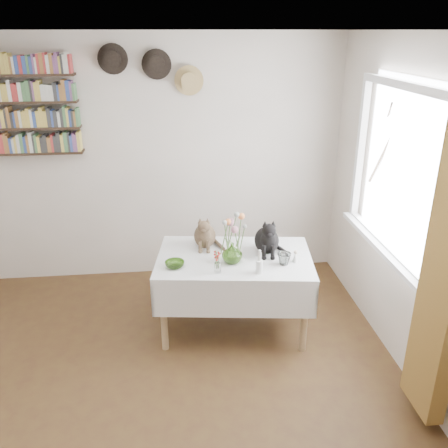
{
  "coord_description": "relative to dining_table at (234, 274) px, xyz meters",
  "views": [
    {
      "loc": [
        0.27,
        -2.51,
        2.5
      ],
      "look_at": [
        0.65,
        1.0,
        1.05
      ],
      "focal_mm": 38.0,
      "sensor_mm": 36.0,
      "label": 1
    }
  ],
  "objects": [
    {
      "name": "candlestick",
      "position": [
        0.16,
        -0.32,
        0.24
      ],
      "size": [
        0.06,
        0.06,
        0.2
      ],
      "color": "white",
      "rests_on": "dining_table"
    },
    {
      "name": "curtain",
      "position": [
        1.15,
        -1.22,
        0.62
      ],
      "size": [
        0.12,
        0.38,
        2.1
      ],
      "primitive_type": "cube",
      "color": "brown",
      "rests_on": "room"
    },
    {
      "name": "drinking_glass",
      "position": [
        0.39,
        -0.19,
        0.23
      ],
      "size": [
        0.15,
        0.15,
        0.1
      ],
      "primitive_type": "imported",
      "rotation": [
        0.0,
        0.0,
        -0.51
      ],
      "color": "white",
      "rests_on": "dining_table"
    },
    {
      "name": "room",
      "position": [
        -0.75,
        -1.1,
        0.72
      ],
      "size": [
        4.08,
        4.58,
        2.58
      ],
      "color": "brown",
      "rests_on": "ground"
    },
    {
      "name": "berry_jar",
      "position": [
        -0.17,
        -0.27,
        0.27
      ],
      "size": [
        0.05,
        0.05,
        0.21
      ],
      "color": "white",
      "rests_on": "dining_table"
    },
    {
      "name": "flower_vase",
      "position": [
        -0.03,
        -0.11,
        0.26
      ],
      "size": [
        0.2,
        0.2,
        0.18
      ],
      "primitive_type": "imported",
      "rotation": [
        0.0,
        0.0,
        -0.19
      ],
      "color": "#7AB046",
      "rests_on": "dining_table"
    },
    {
      "name": "tabby_cat",
      "position": [
        -0.23,
        0.24,
        0.33
      ],
      "size": [
        0.24,
        0.29,
        0.32
      ],
      "primitive_type": null,
      "rotation": [
        0.0,
        0.0,
        -0.13
      ],
      "color": "brown",
      "rests_on": "dining_table"
    },
    {
      "name": "dining_table",
      "position": [
        0.0,
        0.0,
        0.0
      ],
      "size": [
        1.41,
        1.01,
        0.7
      ],
      "color": "white",
      "rests_on": "room"
    },
    {
      "name": "bookshelf_unit",
      "position": [
        -1.85,
        1.06,
        1.31
      ],
      "size": [
        1.0,
        0.16,
        0.91
      ],
      "color": "#312116",
      "rests_on": "room"
    },
    {
      "name": "green_bowl",
      "position": [
        -0.51,
        -0.14,
        0.2
      ],
      "size": [
        0.18,
        0.18,
        0.05
      ],
      "primitive_type": "imported",
      "rotation": [
        0.0,
        0.0,
        -0.17
      ],
      "color": "#7AB046",
      "rests_on": "dining_table"
    },
    {
      "name": "porcelain_figurine",
      "position": [
        0.49,
        -0.15,
        0.22
      ],
      "size": [
        0.06,
        0.06,
        0.1
      ],
      "color": "white",
      "rests_on": "dining_table"
    },
    {
      "name": "window",
      "position": [
        1.21,
        -0.3,
        0.87
      ],
      "size": [
        0.12,
        1.52,
        1.32
      ],
      "color": "white",
      "rests_on": "room"
    },
    {
      "name": "wall_hats",
      "position": [
        -0.64,
        1.09,
        1.64
      ],
      "size": [
        0.98,
        0.09,
        0.48
      ],
      "color": "black",
      "rests_on": "room"
    },
    {
      "name": "black_cat",
      "position": [
        0.29,
        0.06,
        0.35
      ],
      "size": [
        0.25,
        0.31,
        0.35
      ],
      "primitive_type": null,
      "rotation": [
        0.0,
        0.0,
        -0.07
      ],
      "color": "black",
      "rests_on": "dining_table"
    },
    {
      "name": "flower_bouquet",
      "position": [
        -0.03,
        -0.1,
        0.51
      ],
      "size": [
        0.17,
        0.13,
        0.39
      ],
      "color": "#4C7233",
      "rests_on": "flower_vase"
    }
  ]
}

